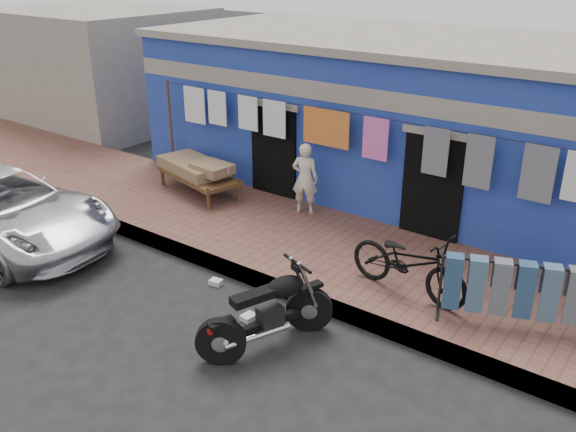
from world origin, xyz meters
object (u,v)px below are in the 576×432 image
object	(u,v)px
motorcycle	(267,310)
seated_person	(305,178)
bicycle	(409,256)
charpoy	(199,177)
jeans_rack	(511,291)

from	to	relation	value
motorcycle	seated_person	bearing A→B (deg)	137.92
seated_person	bicycle	bearing A→B (deg)	132.34
charpoy	jeans_rack	distance (m)	6.95
bicycle	motorcycle	xyz separation A→B (m)	(-1.06, -2.01, -0.30)
motorcycle	charpoy	world-z (taller)	motorcycle
seated_person	motorcycle	xyz separation A→B (m)	(1.95, -3.64, -0.38)
bicycle	charpoy	world-z (taller)	bicycle
bicycle	charpoy	xyz separation A→B (m)	(-5.41, 1.18, -0.27)
motorcycle	bicycle	bearing A→B (deg)	81.89
charpoy	seated_person	bearing A→B (deg)	10.75
charpoy	bicycle	bearing A→B (deg)	-12.28
bicycle	motorcycle	world-z (taller)	bicycle
motorcycle	charpoy	xyz separation A→B (m)	(-4.34, 3.19, 0.03)
charpoy	jeans_rack	xyz separation A→B (m)	(6.87, -1.05, 0.12)
motorcycle	charpoy	size ratio (longest dim) A/B	0.82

